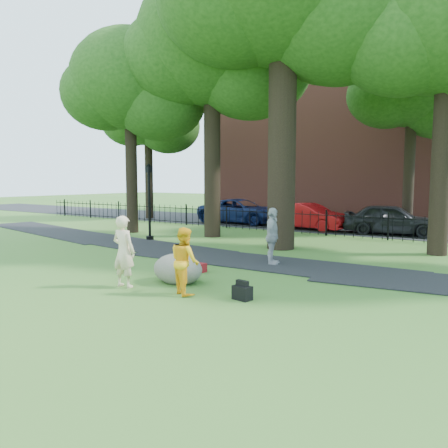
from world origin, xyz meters
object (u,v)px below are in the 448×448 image
Objects in this scene: woman at (124,251)px; red_sedan at (309,217)px; man at (185,261)px; boulder at (178,267)px; lamppost at (149,203)px.

woman reaches higher than red_sedan.
boulder is (-0.92, 0.82, -0.40)m from man.
lamppost is (-5.66, 6.86, 0.80)m from woman.
woman is 14.93m from red_sedan.
man is 14.83m from red_sedan.
man is at bearing -160.19° from red_sedan.
red_sedan reaches higher than boulder.
man is 9.91m from lamppost.
lamppost is 9.22m from red_sedan.
man reaches higher than red_sedan.
man is at bearing -41.53° from boulder.
red_sedan is (4.45, 8.02, -1.00)m from lamppost.
man is at bearing -33.49° from lamppost.
boulder is 8.73m from lamppost.
woman is at bearing -42.71° from lamppost.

